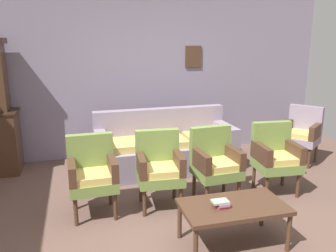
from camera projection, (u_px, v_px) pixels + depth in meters
ground_plane at (190, 228)px, 3.67m from camera, size 7.68×7.68×0.00m
wall_back_with_decor at (141, 75)px, 5.80m from camera, size 6.40×0.09×2.70m
floral_couch at (165, 149)px, 5.26m from camera, size 2.09×0.86×0.90m
armchair_near_couch_end at (92, 172)px, 3.89m from camera, size 0.54×0.51×0.90m
armchair_row_middle at (159, 166)px, 4.07m from camera, size 0.56×0.53×0.90m
armchair_by_doorway at (215, 161)px, 4.23m from camera, size 0.55×0.52×0.90m
armchair_near_cabinet at (275, 155)px, 4.46m from camera, size 0.56×0.53×0.90m
wingback_chair_by_fireplace at (302, 132)px, 5.55m from camera, size 0.71×0.71×0.90m
coffee_table at (233, 209)px, 3.30m from camera, size 1.00×0.56×0.42m
book_stack_on_table at (222, 204)px, 3.24m from camera, size 0.17×0.11×0.07m
floor_vase_by_wall at (301, 131)px, 6.32m from camera, size 0.23×0.23×0.62m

